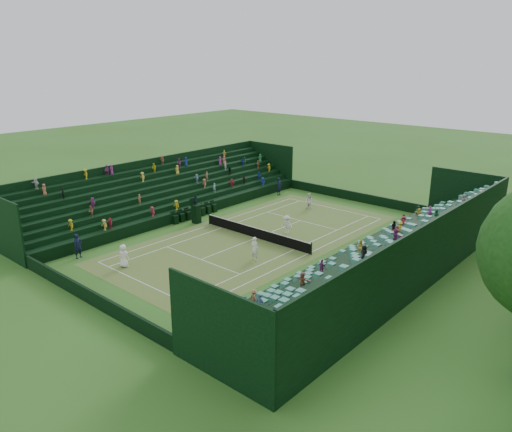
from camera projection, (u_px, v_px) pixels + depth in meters
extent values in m
plane|color=#345F1E|center=(256.00, 238.00, 42.82)|extent=(160.00, 160.00, 0.00)
cube|color=#377C29|center=(256.00, 238.00, 42.82)|extent=(12.97, 26.77, 0.01)
cube|color=black|center=(353.00, 196.00, 54.04)|extent=(17.17, 0.20, 1.00)
cube|color=black|center=(89.00, 296.00, 31.31)|extent=(17.17, 0.20, 1.00)
cube|color=black|center=(341.00, 258.00, 37.33)|extent=(0.20, 31.77, 1.00)
cube|color=black|center=(190.00, 213.00, 48.01)|extent=(0.20, 31.77, 1.00)
cube|color=black|center=(347.00, 259.00, 37.01)|extent=(0.80, 32.00, 1.00)
cube|color=black|center=(356.00, 259.00, 36.44)|extent=(0.80, 32.00, 1.45)
cube|color=black|center=(366.00, 259.00, 35.87)|extent=(0.80, 32.00, 1.90)
cube|color=black|center=(377.00, 259.00, 35.30)|extent=(0.80, 32.00, 2.35)
cube|color=black|center=(387.00, 259.00, 34.73)|extent=(0.80, 32.00, 2.80)
cube|color=black|center=(398.00, 259.00, 34.16)|extent=(0.80, 32.00, 3.25)
cube|color=black|center=(409.00, 259.00, 33.58)|extent=(0.80, 32.00, 3.70)
cube|color=black|center=(421.00, 259.00, 33.01)|extent=(0.80, 32.00, 4.15)
cube|color=black|center=(429.00, 256.00, 32.58)|extent=(0.20, 32.00, 4.90)
cube|color=black|center=(187.00, 212.00, 48.33)|extent=(0.80, 32.00, 1.00)
cube|color=black|center=(181.00, 208.00, 48.76)|extent=(0.80, 32.00, 1.45)
cube|color=black|center=(176.00, 205.00, 49.20)|extent=(0.80, 32.00, 1.90)
cube|color=black|center=(170.00, 201.00, 49.63)|extent=(0.80, 32.00, 2.35)
cube|color=black|center=(165.00, 197.00, 50.07)|extent=(0.80, 32.00, 2.80)
cube|color=black|center=(160.00, 194.00, 50.50)|extent=(0.80, 32.00, 3.25)
cube|color=black|center=(155.00, 190.00, 50.94)|extent=(0.80, 32.00, 3.70)
cube|color=black|center=(150.00, 187.00, 51.38)|extent=(0.80, 32.00, 4.15)
cube|color=black|center=(147.00, 183.00, 51.58)|extent=(0.20, 32.00, 4.90)
cylinder|color=black|center=(209.00, 219.00, 46.30)|extent=(0.10, 0.10, 1.06)
cylinder|color=black|center=(311.00, 249.00, 39.02)|extent=(0.10, 0.10, 1.06)
cube|color=black|center=(256.00, 233.00, 42.68)|extent=(11.57, 0.02, 0.86)
cube|color=white|center=(256.00, 228.00, 42.54)|extent=(11.57, 0.04, 0.07)
cube|color=black|center=(196.00, 214.00, 46.56)|extent=(0.66, 0.66, 1.69)
cube|color=black|center=(196.00, 205.00, 46.29)|extent=(0.84, 0.84, 0.09)
cube|color=black|center=(193.00, 201.00, 46.40)|extent=(0.07, 0.84, 0.66)
imported|color=black|center=(196.00, 200.00, 46.14)|extent=(0.47, 0.52, 0.87)
cube|color=black|center=(175.00, 220.00, 46.46)|extent=(0.50, 0.50, 0.80)
cube|color=black|center=(173.00, 214.00, 46.46)|extent=(0.06, 0.50, 0.50)
cube|color=black|center=(182.00, 218.00, 47.03)|extent=(0.50, 0.50, 0.80)
cube|color=black|center=(180.00, 212.00, 47.04)|extent=(0.06, 0.50, 0.50)
cube|color=black|center=(188.00, 216.00, 47.60)|extent=(0.50, 0.50, 0.80)
cube|color=black|center=(186.00, 210.00, 47.61)|extent=(0.06, 0.50, 0.50)
cube|color=black|center=(202.00, 211.00, 48.89)|extent=(0.50, 0.50, 0.80)
cube|color=black|center=(200.00, 206.00, 48.90)|extent=(0.06, 0.50, 0.50)
cube|color=black|center=(208.00, 210.00, 49.46)|extent=(0.50, 0.50, 0.80)
cube|color=black|center=(206.00, 204.00, 49.47)|extent=(0.06, 0.50, 0.50)
cube|color=black|center=(214.00, 208.00, 50.04)|extent=(0.50, 0.50, 0.80)
cube|color=black|center=(212.00, 203.00, 50.04)|extent=(0.06, 0.50, 0.50)
imported|color=white|center=(124.00, 256.00, 36.68)|extent=(1.00, 0.84, 1.75)
imported|color=white|center=(255.00, 249.00, 37.86)|extent=(0.73, 0.51, 1.91)
imported|color=white|center=(309.00, 202.00, 50.63)|extent=(0.99, 0.87, 1.70)
imported|color=white|center=(287.00, 224.00, 43.78)|extent=(1.16, 0.80, 1.64)
imported|color=black|center=(279.00, 186.00, 55.96)|extent=(0.58, 0.80, 2.01)
imported|color=black|center=(78.00, 246.00, 38.30)|extent=(0.59, 0.79, 1.96)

